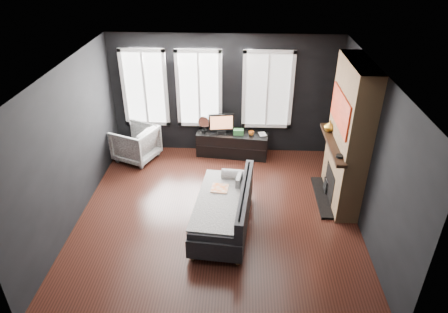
{
  "coord_description": "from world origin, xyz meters",
  "views": [
    {
      "loc": [
        0.39,
        -5.82,
        4.55
      ],
      "look_at": [
        0.1,
        0.3,
        1.05
      ],
      "focal_mm": 32.0,
      "sensor_mm": 36.0,
      "label": 1
    }
  ],
  "objects_px": {
    "armchair": "(136,142)",
    "monitor": "(221,122)",
    "media_console": "(232,144)",
    "book": "(259,131)",
    "sofa": "(223,207)",
    "mantel_vase": "(330,126)",
    "mug": "(251,133)"
  },
  "relations": [
    {
      "from": "sofa",
      "to": "armchair",
      "type": "relative_size",
      "value": 2.28
    },
    {
      "from": "armchair",
      "to": "book",
      "type": "bearing_deg",
      "value": 117.83
    },
    {
      "from": "monitor",
      "to": "book",
      "type": "xyz_separation_m",
      "value": [
        0.85,
        -0.07,
        -0.15
      ]
    },
    {
      "from": "media_console",
      "to": "monitor",
      "type": "xyz_separation_m",
      "value": [
        -0.25,
        0.02,
        0.53
      ]
    },
    {
      "from": "mantel_vase",
      "to": "media_console",
      "type": "bearing_deg",
      "value": 147.25
    },
    {
      "from": "armchair",
      "to": "media_console",
      "type": "xyz_separation_m",
      "value": [
        2.15,
        0.29,
        -0.15
      ]
    },
    {
      "from": "mug",
      "to": "mantel_vase",
      "type": "height_order",
      "value": "mantel_vase"
    },
    {
      "from": "sofa",
      "to": "mug",
      "type": "height_order",
      "value": "sofa"
    },
    {
      "from": "armchair",
      "to": "mug",
      "type": "bearing_deg",
      "value": 117.64
    },
    {
      "from": "book",
      "to": "mantel_vase",
      "type": "relative_size",
      "value": 0.99
    },
    {
      "from": "mantel_vase",
      "to": "armchair",
      "type": "bearing_deg",
      "value": 167.32
    },
    {
      "from": "armchair",
      "to": "monitor",
      "type": "relative_size",
      "value": 1.47
    },
    {
      "from": "sofa",
      "to": "mug",
      "type": "xyz_separation_m",
      "value": [
        0.51,
        2.49,
        0.19
      ]
    },
    {
      "from": "monitor",
      "to": "mug",
      "type": "bearing_deg",
      "value": -15.88
    },
    {
      "from": "media_console",
      "to": "mug",
      "type": "relative_size",
      "value": 13.09
    },
    {
      "from": "sofa",
      "to": "mantel_vase",
      "type": "bearing_deg",
      "value": 40.84
    },
    {
      "from": "media_console",
      "to": "book",
      "type": "relative_size",
      "value": 7.64
    },
    {
      "from": "media_console",
      "to": "mantel_vase",
      "type": "xyz_separation_m",
      "value": [
        1.85,
        -1.19,
        1.06
      ]
    },
    {
      "from": "mug",
      "to": "mantel_vase",
      "type": "distance_m",
      "value": 1.95
    },
    {
      "from": "monitor",
      "to": "book",
      "type": "bearing_deg",
      "value": -12.65
    },
    {
      "from": "armchair",
      "to": "monitor",
      "type": "height_order",
      "value": "monitor"
    },
    {
      "from": "book",
      "to": "monitor",
      "type": "bearing_deg",
      "value": 175.39
    },
    {
      "from": "sofa",
      "to": "monitor",
      "type": "relative_size",
      "value": 3.36
    },
    {
      "from": "mantel_vase",
      "to": "mug",
      "type": "bearing_deg",
      "value": 142.06
    },
    {
      "from": "monitor",
      "to": "book",
      "type": "distance_m",
      "value": 0.87
    },
    {
      "from": "sofa",
      "to": "book",
      "type": "distance_m",
      "value": 2.62
    },
    {
      "from": "sofa",
      "to": "armchair",
      "type": "height_order",
      "value": "armchair"
    },
    {
      "from": "media_console",
      "to": "monitor",
      "type": "relative_size",
      "value": 2.76
    },
    {
      "from": "media_console",
      "to": "armchair",
      "type": "bearing_deg",
      "value": -165.71
    },
    {
      "from": "monitor",
      "to": "book",
      "type": "relative_size",
      "value": 2.77
    },
    {
      "from": "sofa",
      "to": "media_console",
      "type": "xyz_separation_m",
      "value": [
        0.09,
        2.57,
        -0.14
      ]
    },
    {
      "from": "media_console",
      "to": "book",
      "type": "bearing_deg",
      "value": 1.8
    }
  ]
}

